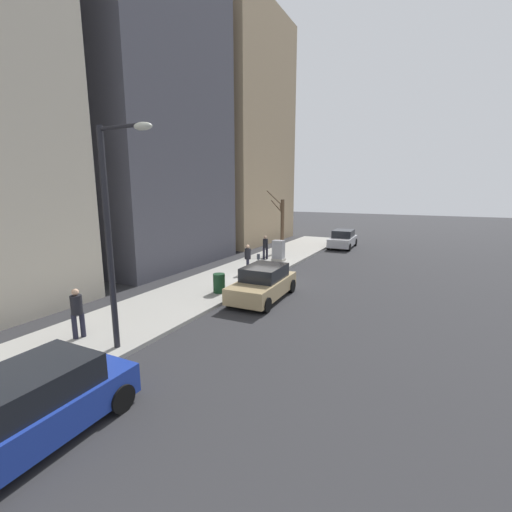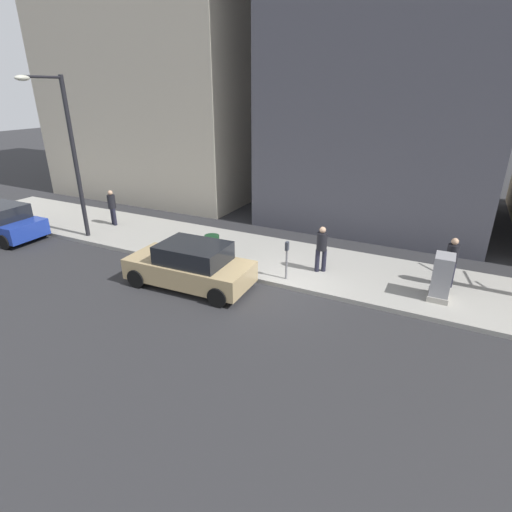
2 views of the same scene
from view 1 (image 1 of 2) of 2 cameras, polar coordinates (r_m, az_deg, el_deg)
The scene contains 15 objects.
ground_plane at distance 18.72m, azimuth 1.60°, elevation -4.30°, with size 120.00×120.00×0.00m, color #2B2B2D.
sidewalk at distance 19.61m, azimuth -3.69°, elevation -3.39°, with size 4.00×36.00×0.15m, color #9E9B93.
parked_car_silver at distance 30.67m, azimuth 14.26°, elevation 2.74°, with size 2.04×4.26×1.52m.
parked_car_tan at distance 15.66m, azimuth 1.21°, elevation -4.56°, with size 2.05×4.26×1.52m.
parked_car_blue at distance 8.51m, azimuth -33.85°, elevation -20.42°, with size 2.00×4.24×1.52m.
parking_meter at distance 18.70m, azimuth 0.40°, elevation -1.23°, with size 0.14×0.10×1.35m.
utility_box at distance 23.31m, azimuth 3.77°, elevation 0.84°, with size 0.83×0.61×1.43m.
streetlamp at distance 10.57m, azimuth -22.64°, elevation 5.23°, with size 1.97×0.32×6.50m.
bare_tree at distance 27.05m, azimuth 4.34°, elevation 5.36°, with size 1.38×0.97×4.77m.
trash_bin at distance 16.28m, azimuth -6.17°, elevation -4.51°, with size 0.56×0.56×0.90m, color #14381E.
pedestrian_near_meter at distance 23.87m, azimuth 1.58°, elevation 1.68°, with size 0.36×0.36×1.66m.
pedestrian_midblock at distance 19.92m, azimuth -1.39°, elevation -0.17°, with size 0.36×0.37×1.66m.
pedestrian_far_corner at distance 12.61m, azimuth -27.66°, elevation -8.02°, with size 0.36×0.38×1.66m.
office_tower_left at distance 35.25m, azimuth -5.83°, elevation 19.68°, with size 11.03×11.03×20.65m, color tan.
office_block_center at distance 26.49m, azimuth -20.82°, elevation 27.65°, with size 10.06×10.06×25.67m, color #4C4C56.
Camera 1 is at (-7.74, 16.32, 4.90)m, focal length 24.00 mm.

